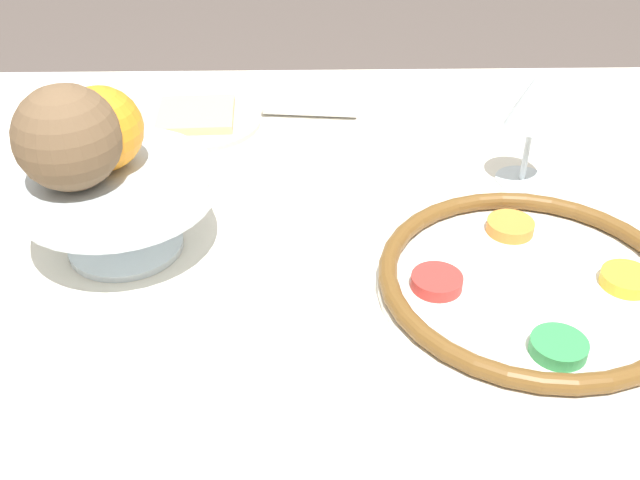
# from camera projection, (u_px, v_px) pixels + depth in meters

# --- Properties ---
(dining_table) EXTENTS (1.53, 0.97, 0.74)m
(dining_table) POSITION_uv_depth(u_px,v_px,m) (325.00, 438.00, 1.10)
(dining_table) COLOR silver
(dining_table) RESTS_ON ground_plane
(seder_plate) EXTENTS (0.32, 0.32, 0.03)m
(seder_plate) POSITION_uv_depth(u_px,v_px,m) (532.00, 282.00, 0.78)
(seder_plate) COLOR white
(seder_plate) RESTS_ON dining_table
(wine_glass) EXTENTS (0.07, 0.07, 0.16)m
(wine_glass) POSITION_uv_depth(u_px,v_px,m) (536.00, 102.00, 0.91)
(wine_glass) COLOR silver
(wine_glass) RESTS_ON dining_table
(fruit_stand) EXTENTS (0.22, 0.22, 0.10)m
(fruit_stand) POSITION_uv_depth(u_px,v_px,m) (116.00, 191.00, 0.81)
(fruit_stand) COLOR silver
(fruit_stand) RESTS_ON dining_table
(orange_fruit) EXTENTS (0.09, 0.09, 0.09)m
(orange_fruit) POSITION_uv_depth(u_px,v_px,m) (100.00, 129.00, 0.78)
(orange_fruit) COLOR orange
(orange_fruit) RESTS_ON fruit_stand
(coconut) EXTENTS (0.11, 0.11, 0.11)m
(coconut) POSITION_uv_depth(u_px,v_px,m) (68.00, 138.00, 0.75)
(coconut) COLOR brown
(coconut) RESTS_ON fruit_stand
(bread_plate) EXTENTS (0.19, 0.19, 0.02)m
(bread_plate) POSITION_uv_depth(u_px,v_px,m) (197.00, 119.00, 1.11)
(bread_plate) COLOR beige
(bread_plate) RESTS_ON dining_table
(napkin_roll) EXTENTS (0.15, 0.06, 0.04)m
(napkin_roll) POSITION_uv_depth(u_px,v_px,m) (310.00, 102.00, 1.13)
(napkin_roll) COLOR white
(napkin_roll) RESTS_ON dining_table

